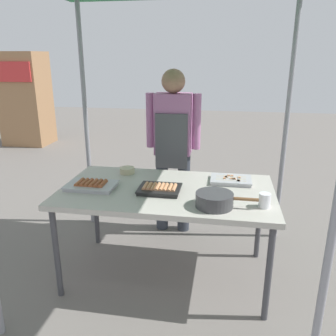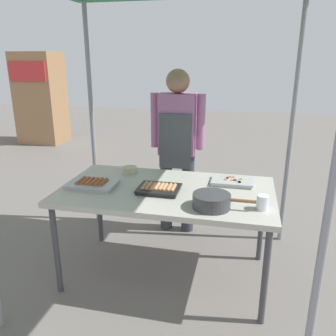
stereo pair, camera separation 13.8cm
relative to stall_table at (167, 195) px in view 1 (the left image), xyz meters
name	(u,v)px [view 1 (the left image)]	position (x,y,z in m)	size (l,w,h in m)	color
ground_plane	(167,274)	(0.00, 0.00, -0.70)	(18.00, 18.00, 0.00)	#66605B
stall_table	(167,195)	(0.00, 0.00, 0.00)	(1.60, 0.90, 0.75)	#B7B2A8
tray_grilled_sausages	(91,185)	(-0.57, -0.07, 0.07)	(0.37, 0.25, 0.05)	#ADADB2
tray_meat_skewers	(231,180)	(0.48, 0.23, 0.07)	(0.32, 0.23, 0.04)	#ADADB2
tray_pork_links	(160,189)	(-0.04, -0.06, 0.07)	(0.31, 0.25, 0.05)	black
cooking_wok	(215,199)	(0.37, -0.26, 0.10)	(0.41, 0.25, 0.10)	#38383A
condiment_bowl	(127,170)	(-0.40, 0.30, 0.08)	(0.13, 0.13, 0.05)	#BFB28C
drink_cup_near_edge	(265,200)	(0.69, -0.22, 0.10)	(0.08, 0.08, 0.10)	white
vendor_woman	(173,140)	(-0.08, 0.78, 0.25)	(0.52, 0.23, 1.60)	#333842
neighbor_stall_left	(25,99)	(-3.52, 3.93, 0.20)	(0.85, 0.70, 1.79)	#9E724C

